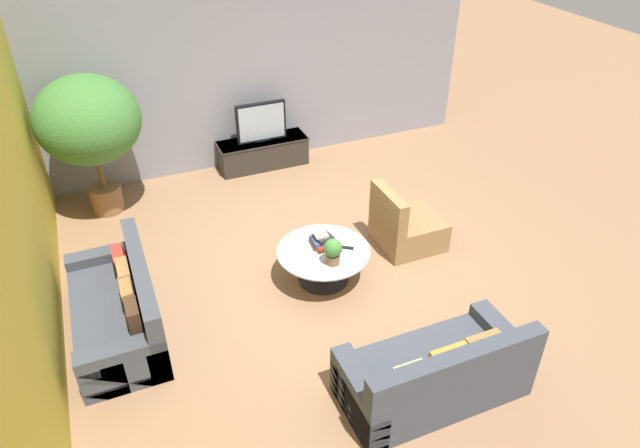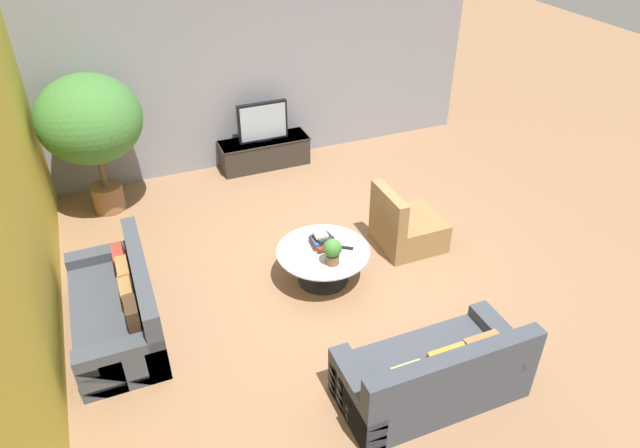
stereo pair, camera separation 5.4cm
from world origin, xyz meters
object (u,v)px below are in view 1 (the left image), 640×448
coffee_table (323,259)px  couch_by_wall (120,310)px  couch_near_entry (435,374)px  potted_plant_tabletop (333,250)px  television (261,122)px  armchair_wicker (405,227)px  potted_palm_tall (88,123)px  media_console (263,152)px

coffee_table → couch_by_wall: bearing=179.1°
couch_by_wall → couch_near_entry: same height
couch_by_wall → potted_plant_tabletop: (2.36, -0.30, 0.32)m
couch_by_wall → television: bearing=139.6°
couch_near_entry → potted_plant_tabletop: bearing=-80.9°
potted_plant_tabletop → armchair_wicker: bearing=22.1°
couch_by_wall → potted_plant_tabletop: couch_by_wall is taller
coffee_table → potted_palm_tall: 3.64m
media_console → potted_plant_tabletop: potted_plant_tabletop is taller
television → armchair_wicker: television is taller
television → armchair_wicker: size_ratio=0.93×
potted_palm_tall → armchair_wicker: bearing=-34.3°
armchair_wicker → potted_palm_tall: 4.40m
couch_by_wall → potted_palm_tall: 2.83m
potted_palm_tall → potted_plant_tabletop: (2.26, -2.92, -0.76)m
media_console → couch_near_entry: size_ratio=0.83×
potted_plant_tabletop → couch_near_entry: bearing=-80.9°
television → potted_palm_tall: bearing=-170.2°
armchair_wicker → coffee_table: bearing=101.3°
couch_by_wall → couch_near_entry: bearing=52.1°
media_console → armchair_wicker: bearing=-70.1°
television → potted_palm_tall: (-2.49, -0.43, 0.59)m
media_console → television: size_ratio=1.81×
couch_by_wall → potted_palm_tall: potted_palm_tall is taller
couch_by_wall → couch_near_entry: size_ratio=1.04×
media_console → couch_near_entry: bearing=-89.5°
media_console → couch_by_wall: 4.01m
potted_palm_tall → potted_plant_tabletop: bearing=-52.3°
potted_palm_tall → television: bearing=9.8°
coffee_table → armchair_wicker: (1.27, 0.25, -0.04)m
armchair_wicker → television: bearing=19.9°
coffee_table → potted_palm_tall: (-2.25, 2.66, 1.06)m
couch_by_wall → armchair_wicker: size_ratio=2.12×
television → coffee_table: (-0.24, -3.09, -0.46)m
television → couch_by_wall: television is taller
television → couch_by_wall: (-2.60, -3.05, -0.48)m
media_console → potted_palm_tall: bearing=-170.2°
potted_plant_tabletop → coffee_table: bearing=91.1°
couch_by_wall → media_console: bearing=139.6°
coffee_table → potted_plant_tabletop: bearing=-88.9°
couch_near_entry → potted_palm_tall: potted_palm_tall is taller
media_console → coffee_table: media_console is taller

